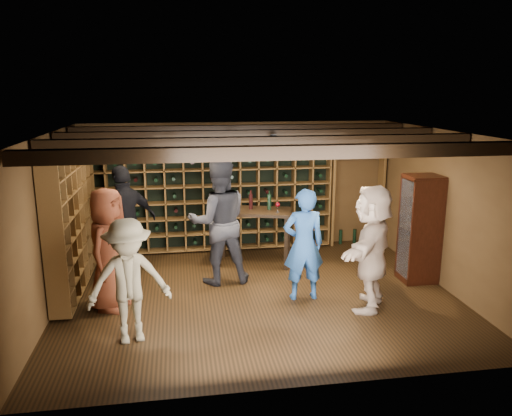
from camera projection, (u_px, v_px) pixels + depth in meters
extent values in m
plane|color=black|center=(258.00, 295.00, 7.76)|extent=(6.00, 6.00, 0.00)
plane|color=#553A1D|center=(238.00, 186.00, 9.87)|extent=(6.00, 0.00, 6.00)
plane|color=#553A1D|center=(298.00, 278.00, 5.07)|extent=(6.00, 0.00, 6.00)
plane|color=#553A1D|center=(48.00, 226.00, 7.01)|extent=(0.00, 5.00, 5.00)
plane|color=#553A1D|center=(444.00, 210.00, 7.92)|extent=(0.00, 5.00, 5.00)
plane|color=black|center=(258.00, 133.00, 7.18)|extent=(6.00, 6.00, 0.00)
cube|color=black|center=(281.00, 153.00, 5.66)|extent=(5.90, 0.18, 0.16)
cube|color=black|center=(264.00, 142.00, 6.71)|extent=(5.90, 0.18, 0.16)
cube|color=black|center=(252.00, 135.00, 7.77)|extent=(5.90, 0.18, 0.16)
cube|color=black|center=(243.00, 130.00, 8.83)|extent=(5.90, 0.18, 0.16)
cylinder|color=black|center=(174.00, 142.00, 7.02)|extent=(0.10, 0.10, 0.10)
cylinder|color=black|center=(273.00, 138.00, 7.63)|extent=(0.10, 0.10, 0.10)
cylinder|color=black|center=(358.00, 142.00, 7.13)|extent=(0.10, 0.10, 0.10)
cylinder|color=black|center=(235.00, 134.00, 8.32)|extent=(0.10, 0.10, 0.10)
cube|color=brown|center=(212.00, 193.00, 9.65)|extent=(4.65, 0.30, 2.20)
cube|color=black|center=(212.00, 193.00, 9.65)|extent=(4.56, 0.02, 2.16)
cube|color=brown|center=(73.00, 217.00, 7.85)|extent=(0.30, 2.65, 2.20)
cube|color=black|center=(73.00, 217.00, 7.85)|extent=(0.29, 0.02, 2.16)
cube|color=brown|center=(358.00, 154.00, 9.92)|extent=(1.15, 0.32, 0.04)
cube|color=brown|center=(381.00, 199.00, 10.21)|extent=(0.05, 0.28, 1.85)
cube|color=brown|center=(332.00, 200.00, 10.06)|extent=(0.05, 0.28, 1.85)
cube|color=tan|center=(339.00, 149.00, 9.83)|extent=(0.40, 0.30, 0.20)
cube|color=tan|center=(361.00, 148.00, 9.90)|extent=(0.40, 0.30, 0.20)
cube|color=tan|center=(378.00, 148.00, 9.95)|extent=(0.40, 0.30, 0.20)
cube|color=black|center=(416.00, 277.00, 8.35)|extent=(0.55, 0.50, 0.10)
cube|color=black|center=(420.00, 228.00, 8.15)|extent=(0.55, 0.50, 1.70)
cube|color=white|center=(405.00, 229.00, 8.11)|extent=(0.01, 0.46, 1.60)
cube|color=black|center=(420.00, 228.00, 8.15)|extent=(0.50, 0.44, 0.02)
sphere|color=#59260C|center=(419.00, 223.00, 8.13)|extent=(0.18, 0.18, 0.18)
imported|color=navy|center=(304.00, 245.00, 7.46)|extent=(0.63, 0.42, 1.71)
imported|color=black|center=(219.00, 222.00, 8.07)|extent=(1.06, 0.86, 2.06)
imported|color=maroon|center=(109.00, 249.00, 7.12)|extent=(0.83, 1.01, 1.79)
imported|color=black|center=(125.00, 223.00, 8.24)|extent=(1.20, 1.02, 1.92)
imported|color=#7D7356|center=(129.00, 281.00, 6.18)|extent=(1.13, 0.78, 1.60)
imported|color=tan|center=(372.00, 247.00, 7.13)|extent=(1.35, 1.73, 1.83)
cube|color=black|center=(253.00, 211.00, 8.95)|extent=(1.47, 1.02, 0.06)
cube|color=black|center=(217.00, 241.00, 8.87)|extent=(0.08, 0.08, 0.96)
cube|color=black|center=(286.00, 244.00, 8.72)|extent=(0.08, 0.08, 0.96)
cube|color=black|center=(223.00, 233.00, 9.41)|extent=(0.08, 0.08, 0.96)
cube|color=black|center=(288.00, 235.00, 9.26)|extent=(0.08, 0.08, 0.96)
cylinder|color=black|center=(236.00, 201.00, 9.00)|extent=(0.07, 0.07, 0.28)
cylinder|color=black|center=(251.00, 201.00, 8.97)|extent=(0.07, 0.07, 0.28)
cylinder|color=black|center=(269.00, 202.00, 8.93)|extent=(0.07, 0.07, 0.28)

